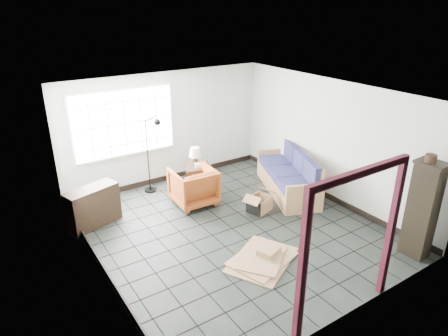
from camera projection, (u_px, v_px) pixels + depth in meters
ground at (232, 228)px, 7.67m from camera, size 5.50×5.50×0.00m
room_shell at (232, 146)px, 7.04m from camera, size 5.02×5.52×2.61m
window_panel at (124, 123)px, 8.62m from camera, size 2.32×0.08×1.52m
doorway_trim at (353, 228)px, 5.05m from camera, size 1.80×0.08×2.20m
futon_sofa at (290, 177)px, 9.03m from camera, size 1.58×2.31×0.96m
armchair at (194, 185)px, 8.46m from camera, size 0.89×0.84×0.88m
side_table at (198, 170)px, 9.02m from camera, size 0.71×0.71×0.61m
table_lamp at (195, 153)px, 8.88m from camera, size 0.29×0.29×0.42m
projector at (200, 165)px, 8.91m from camera, size 0.30×0.27×0.09m
floor_lamp at (153, 152)px, 8.79m from camera, size 0.47×0.48×1.80m
console_shelf at (93, 207)px, 7.66m from camera, size 1.07×0.67×0.78m
tall_shelf at (422, 209)px, 6.57m from camera, size 0.38×0.48×1.71m
pot at (431, 158)px, 6.20m from camera, size 0.23×0.23×0.13m
open_box at (259, 204)px, 8.26m from camera, size 0.82×0.58×0.42m
cardboard_pile at (263, 258)px, 6.72m from camera, size 1.49×1.34×0.18m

